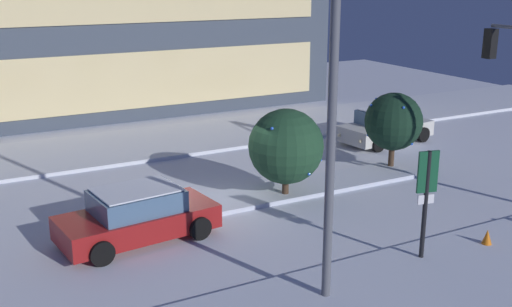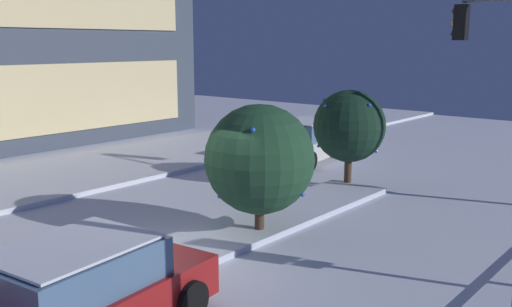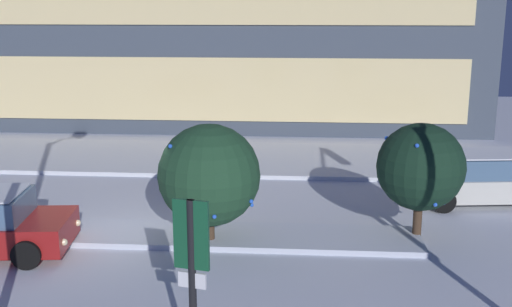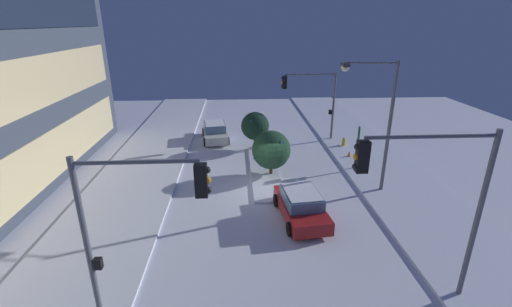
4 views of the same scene
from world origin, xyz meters
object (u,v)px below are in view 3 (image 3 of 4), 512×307
Objects in this scene: parking_info_sign at (192,269)px; decorated_tree_median at (421,167)px; decorated_tree_left_of_median at (209,175)px; car_far at (481,179)px.

parking_info_sign is 1.01× the size of decorated_tree_median.
decorated_tree_left_of_median is at bearing 18.55° from parking_info_sign.
parking_info_sign is at bearing 47.84° from car_far.
decorated_tree_median is (-2.38, -3.22, 1.14)m from car_far.
car_far is 4.16m from decorated_tree_median.
car_far is at bearing 53.47° from decorated_tree_median.
car_far is 1.51× the size of parking_info_sign.
decorated_tree_median is 5.15m from decorated_tree_left_of_median.
decorated_tree_left_of_median is (-7.48, -3.96, 1.04)m from car_far.
decorated_tree_left_of_median is at bearing -171.67° from decorated_tree_median.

